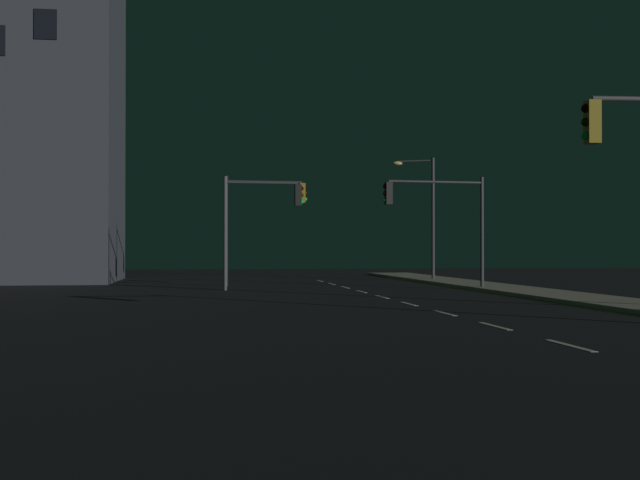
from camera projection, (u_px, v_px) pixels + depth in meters
ground_plane at (487, 324)px, 20.14m from camera, size 112.00×112.00×0.00m
lane_markings_center at (444, 313)px, 23.61m from camera, size 0.14×50.00×0.01m
lane_edge_line at (581, 308)px, 25.78m from camera, size 0.14×53.00×0.01m
traffic_light_overhead_east at (437, 208)px, 36.68m from camera, size 4.61×0.61×4.80m
traffic_light_mid_right at (261, 211)px, 37.04m from camera, size 3.53×0.41×4.94m
traffic_light_mid_left at (262, 209)px, 41.17m from camera, size 4.04×0.46×5.31m
street_lamp_across_street at (426, 205)px, 47.31m from camera, size 2.19×1.12×6.73m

